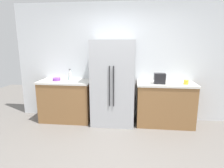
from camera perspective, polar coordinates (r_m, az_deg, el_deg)
The scene contains 10 objects.
ground_plane at distance 3.04m, azimuth 0.15°, elevation -22.70°, with size 9.75×9.75×0.00m, color slate.
kitchen_back_panel at distance 4.37m, azimuth 2.87°, elevation 6.50°, with size 4.87×0.10×2.61m, color silver.
counter_left at distance 4.45m, azimuth -13.50°, elevation -4.80°, with size 1.14×0.61×0.92m.
counter_right at distance 4.25m, azimuth 15.51°, elevation -5.74°, with size 1.20×0.61×0.92m.
refrigerator at distance 4.07m, azimuth 0.39°, elevation 0.32°, with size 0.90×0.66×1.80m.
toaster at distance 4.01m, azimuth 14.04°, elevation 1.61°, with size 0.22×0.16×0.21m, color black.
bottle_a at distance 4.14m, azimuth -12.39°, elevation 2.11°, with size 0.07×0.07×0.28m.
cup_a at distance 4.12m, azimuth 21.26°, elevation 0.50°, with size 0.09×0.09×0.09m, color yellow.
cup_b at distance 4.43m, azimuth -12.47°, elevation 1.73°, with size 0.08×0.08×0.07m, color teal.
bowl_a at distance 4.38m, azimuth -16.23°, elevation 1.36°, with size 0.17×0.17×0.06m, color purple.
Camera 1 is at (0.27, -2.48, 1.75)m, focal length 30.60 mm.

